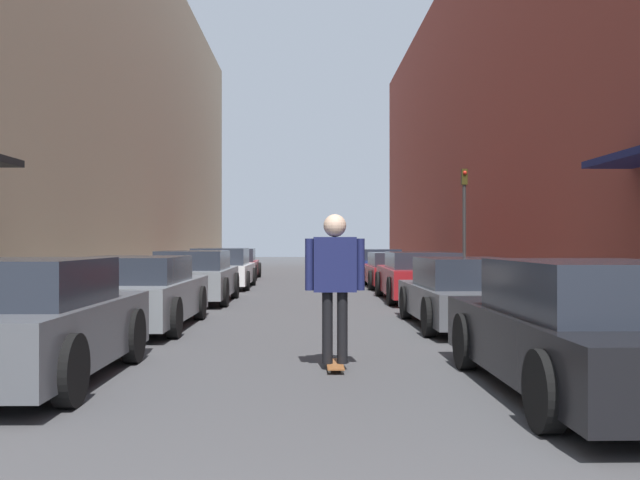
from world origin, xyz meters
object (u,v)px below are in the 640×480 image
parked_car_left_3 (221,269)px  parked_car_right_4 (379,265)px  traffic_light (464,216)px  parked_car_right_0 (587,331)px  parked_car_left_2 (195,277)px  parked_car_right_2 (420,276)px  parked_car_left_1 (136,293)px  parked_car_left_0 (27,323)px  skateboarder (335,273)px  parked_car_right_3 (395,270)px  parked_car_left_4 (236,264)px  parked_car_right_1 (463,294)px

parked_car_left_3 → parked_car_right_4: bearing=43.9°
parked_car_right_4 → traffic_light: bearing=-80.9°
parked_car_right_0 → traffic_light: (1.67, 13.05, 1.63)m
parked_car_left_2 → traffic_light: (7.35, 1.95, 1.64)m
parked_car_right_2 → parked_car_left_1: bearing=-135.6°
parked_car_right_4 → parked_car_left_2: bearing=-117.5°
parked_car_left_3 → parked_car_right_4: size_ratio=1.10×
parked_car_left_2 → parked_car_left_0: bearing=-91.2°
parked_car_right_4 → skateboarder: skateboarder is taller
skateboarder → traffic_light: bearing=70.2°
parked_car_left_3 → skateboarder: bearing=-78.2°
parked_car_right_2 → parked_car_right_3: parked_car_right_2 is taller
parked_car_left_4 → parked_car_left_3: bearing=-89.0°
parked_car_left_1 → parked_car_right_2: parked_car_left_1 is taller
parked_car_left_0 → parked_car_left_4: parked_car_left_0 is taller
parked_car_left_3 → parked_car_right_2: size_ratio=0.92×
parked_car_left_3 → parked_car_right_1: parked_car_left_3 is taller
parked_car_right_0 → parked_car_left_1: bearing=136.0°
parked_car_right_2 → parked_car_right_3: (-0.00, 5.40, -0.05)m
parked_car_left_1 → parked_car_left_2: bearing=88.0°
parked_car_left_0 → parked_car_right_0: bearing=-7.3°
parked_car_right_3 → skateboarder: skateboarder is taller
parked_car_left_1 → parked_car_right_4: parked_car_left_1 is taller
parked_car_right_2 → parked_car_right_4: (0.00, 10.76, -0.03)m
parked_car_right_0 → parked_car_left_4: bearing=104.3°
parked_car_left_0 → parked_car_left_2: (0.22, 10.34, -0.01)m
parked_car_left_3 → parked_car_right_4: parked_car_left_3 is taller
parked_car_left_0 → parked_car_right_1: parked_car_left_0 is taller
parked_car_left_0 → parked_car_right_0: size_ratio=0.85×
parked_car_right_0 → skateboarder: (-2.48, 1.52, 0.51)m
parked_car_left_4 → skateboarder: (3.28, -21.00, 0.56)m
parked_car_right_4 → parked_car_right_0: bearing=-90.4°
parked_car_left_1 → parked_car_right_1: parked_car_left_1 is taller
parked_car_left_2 → parked_car_right_4: size_ratio=1.07×
parked_car_left_4 → parked_car_right_1: (5.77, -16.80, -0.00)m
parked_car_left_2 → parked_car_right_4: parked_car_left_2 is taller
parked_car_left_1 → parked_car_right_1: bearing=0.5°
parked_car_right_0 → parked_car_right_1: parked_car_right_0 is taller
parked_car_left_1 → parked_car_right_3: bearing=61.9°
parked_car_right_1 → skateboarder: size_ratio=2.32×
skateboarder → parked_car_left_3: bearing=101.8°
parked_car_left_3 → parked_car_left_4: size_ratio=1.02×
parked_car_left_2 → parked_car_right_0: 12.46m
parked_car_left_4 → parked_car_right_2: bearing=-61.5°
parked_car_left_1 → parked_car_right_0: bearing=-44.0°
parked_car_left_0 → traffic_light: 14.52m
parked_car_left_3 → parked_car_left_4: (-0.10, 5.80, -0.03)m
parked_car_left_2 → parked_car_left_4: bearing=90.4°
parked_car_right_4 → parked_car_right_2: bearing=-90.0°
parked_car_right_0 → parked_car_left_0: bearing=172.7°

